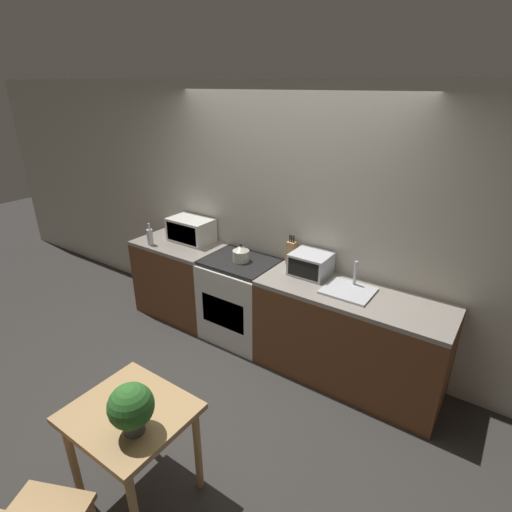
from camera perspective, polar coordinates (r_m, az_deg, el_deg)
ground_plane at (r=3.80m, az=-6.01°, el=-18.96°), size 16.00×16.00×0.00m
wall_back at (r=3.99m, az=4.52°, el=5.11°), size 10.00×0.06×2.60m
counter_left_run at (r=4.77m, az=-10.58°, el=-3.13°), size 1.00×0.62×0.90m
counter_right_run at (r=3.76m, az=13.05°, el=-11.21°), size 1.69×0.62×0.90m
stove_range at (r=4.25m, az=-2.19°, el=-6.21°), size 0.73×0.62×0.90m
kettle at (r=4.01m, az=-2.18°, el=0.36°), size 0.17×0.17×0.19m
microwave at (r=4.57m, az=-9.28°, el=3.70°), size 0.50×0.32×0.26m
bottle at (r=4.57m, az=-14.91°, el=2.70°), size 0.07×0.07×0.25m
knife_block at (r=3.95m, az=5.06°, el=0.51°), size 0.09×0.07×0.30m
toaster_oven at (r=3.76m, az=7.83°, el=-1.11°), size 0.35×0.32×0.21m
sink_basin at (r=3.54m, az=13.09°, el=-4.72°), size 0.42×0.36×0.24m
dining_table at (r=2.80m, az=-17.36°, el=-22.07°), size 0.71×0.64×0.72m
potted_plant at (r=2.47m, az=-17.41°, el=-19.92°), size 0.26×0.26×0.32m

